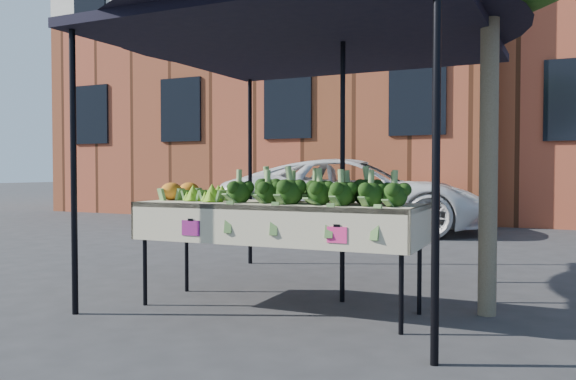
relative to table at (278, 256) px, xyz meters
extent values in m
plane|color=#2A2A2D|center=(-0.21, -0.09, -0.45)|extent=(90.00, 90.00, 0.00)
cube|color=beige|center=(0.00, 0.00, 0.00)|extent=(2.42, 0.87, 0.90)
cube|color=#F22D8C|center=(-0.59, -0.40, 0.25)|extent=(0.17, 0.01, 0.12)
cube|color=#F72E7F|center=(0.66, -0.40, 0.25)|extent=(0.17, 0.01, 0.12)
ellipsoid|color=black|center=(0.36, 0.03, 0.58)|extent=(1.55, 0.58, 0.27)
ellipsoid|color=#7DB525|center=(-0.67, 0.04, 0.55)|extent=(0.43, 0.57, 0.20)
ellipsoid|color=orange|center=(-1.04, 0.07, 0.54)|extent=(0.23, 0.43, 0.18)
imported|color=white|center=(-1.53, 6.35, 2.05)|extent=(1.78, 2.52, 5.00)
cube|color=brown|center=(-5.21, 11.91, 4.05)|extent=(12.00, 8.00, 9.00)
camera|label=1|loc=(2.21, -4.39, 0.72)|focal=36.77mm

